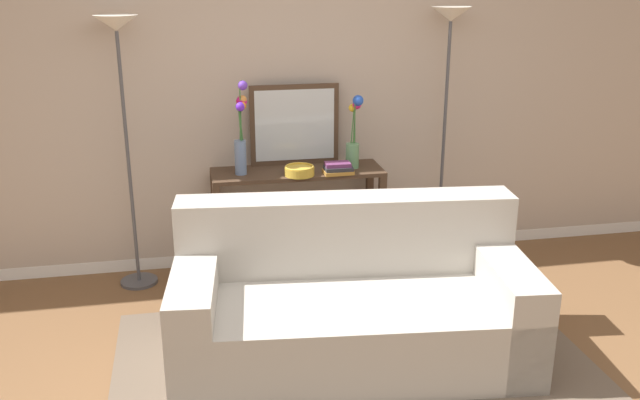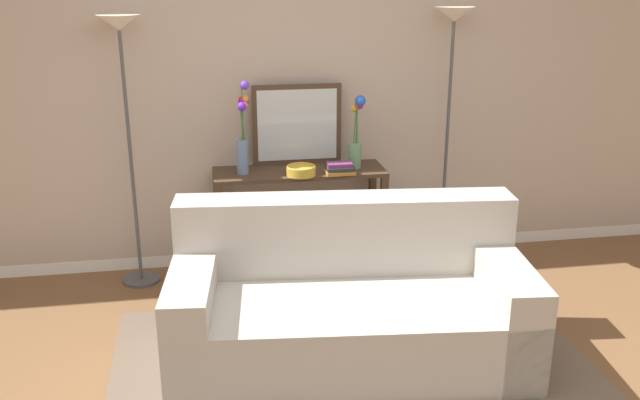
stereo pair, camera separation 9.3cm
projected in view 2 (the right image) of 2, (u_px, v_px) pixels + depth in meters
name	position (u px, v px, depth m)	size (l,w,h in m)	color
back_wall	(292.00, 59.00, 4.99)	(12.00, 0.15, 3.05)	white
area_rug	(353.00, 368.00, 3.92)	(2.68, 1.77, 0.01)	brown
couch	(349.00, 306.00, 3.97)	(2.06, 1.13, 0.88)	#ADA89E
console_table	(299.00, 202.00, 5.00)	(1.21, 0.39, 0.78)	#473323
floor_lamp_left	(123.00, 77.00, 4.55)	(0.28, 0.28, 1.86)	#4C4C51
floor_lamp_right	(451.00, 66.00, 4.91)	(0.28, 0.28, 1.89)	#4C4C51
wall_mirror	(297.00, 125.00, 4.99)	(0.64, 0.02, 0.58)	#473323
vase_tall_flowers	(243.00, 131.00, 4.75)	(0.11, 0.12, 0.65)	#6B84AD
vase_short_flowers	(356.00, 138.00, 4.91)	(0.12, 0.11, 0.52)	#669E6B
fruit_bowl	(301.00, 170.00, 4.80)	(0.21, 0.21, 0.07)	gold
book_stack	(340.00, 169.00, 4.83)	(0.21, 0.14, 0.08)	#B77F33
book_row_under_console	(260.00, 267.00, 5.11)	(0.38, 0.16, 0.13)	navy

